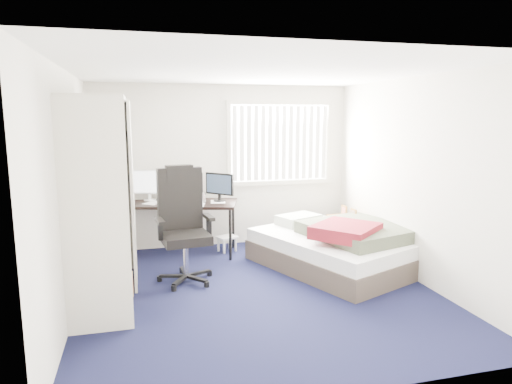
{
  "coord_description": "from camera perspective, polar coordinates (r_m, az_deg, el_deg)",
  "views": [
    {
      "loc": [
        -1.3,
        -4.89,
        2.02
      ],
      "look_at": [
        0.08,
        0.4,
        1.11
      ],
      "focal_mm": 32.0,
      "sensor_mm": 36.0,
      "label": 1
    }
  ],
  "objects": [
    {
      "name": "ground",
      "position": [
        5.45,
        0.27,
        -12.31
      ],
      "size": [
        4.2,
        4.2,
        0.0
      ],
      "primitive_type": "plane",
      "color": "black",
      "rests_on": "ground"
    },
    {
      "name": "room_shell",
      "position": [
        5.09,
        0.29,
        3.68
      ],
      "size": [
        4.2,
        4.2,
        4.2
      ],
      "color": "silver",
      "rests_on": "ground"
    },
    {
      "name": "window_assembly",
      "position": [
        7.29,
        3.02,
        6.13
      ],
      "size": [
        1.72,
        0.09,
        1.32
      ],
      "color": "white",
      "rests_on": "ground"
    },
    {
      "name": "closet",
      "position": [
        5.22,
        -18.55,
        1.58
      ],
      "size": [
        0.64,
        1.84,
        2.22
      ],
      "color": "beige",
      "rests_on": "ground"
    },
    {
      "name": "desk",
      "position": [
        6.79,
        -9.17,
        -1.02
      ],
      "size": [
        1.72,
        1.13,
        1.24
      ],
      "color": "black",
      "rests_on": "ground"
    },
    {
      "name": "office_chair",
      "position": [
        5.75,
        -9.03,
        -5.53
      ],
      "size": [
        0.74,
        0.74,
        1.42
      ],
      "color": "black",
      "rests_on": "ground"
    },
    {
      "name": "footstool",
      "position": [
        6.94,
        -3.65,
        -5.97
      ],
      "size": [
        0.35,
        0.32,
        0.23
      ],
      "color": "white",
      "rests_on": "ground"
    },
    {
      "name": "nightstand",
      "position": [
        7.08,
        11.38,
        -3.76
      ],
      "size": [
        0.42,
        0.74,
        0.67
      ],
      "color": "brown",
      "rests_on": "ground"
    },
    {
      "name": "bed",
      "position": [
        6.3,
        10.26,
        -6.69
      ],
      "size": [
        2.21,
        2.49,
        0.68
      ],
      "color": "#433830",
      "rests_on": "ground"
    },
    {
      "name": "pine_box",
      "position": [
        5.38,
        -17.73,
        -11.36
      ],
      "size": [
        0.48,
        0.42,
        0.3
      ],
      "primitive_type": "cube",
      "rotation": [
        0.0,
        0.0,
        -0.35
      ],
      "color": "tan",
      "rests_on": "ground"
    }
  ]
}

